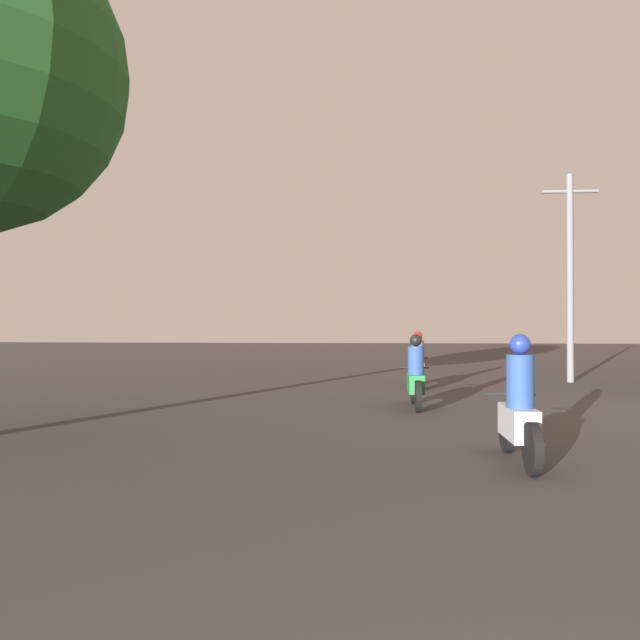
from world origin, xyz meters
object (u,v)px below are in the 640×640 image
motorcycle_orange (418,365)px  utility_pole_far (570,273)px  motorcycle_silver (519,412)px  motorcycle_green (416,378)px

motorcycle_orange → utility_pole_far: bearing=26.4°
motorcycle_silver → motorcycle_green: 5.06m
motorcycle_green → motorcycle_orange: (0.33, 4.07, 0.02)m
motorcycle_silver → utility_pole_far: bearing=72.7°
motorcycle_orange → utility_pole_far: (4.54, 2.03, 2.57)m
motorcycle_silver → utility_pole_far: 12.07m
motorcycle_green → utility_pole_far: size_ratio=0.32×
motorcycle_silver → utility_pole_far: size_ratio=0.31×
motorcycle_green → motorcycle_orange: bearing=93.3°
motorcycle_orange → utility_pole_far: utility_pole_far is taller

